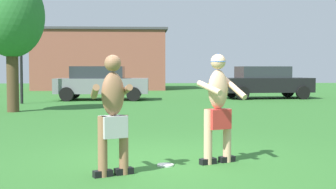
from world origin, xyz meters
The scene contains 9 objects.
ground_plane centered at (0.00, 0.00, 0.00)m, with size 80.00×80.00×0.00m, color #2D6628.
player_with_cap centered at (0.71, -0.15, 0.93)m, with size 0.75×0.74×1.70m.
player_in_gray centered at (-0.86, -0.90, 0.87)m, with size 0.61×0.77×1.66m.
frisbee centered at (-0.12, -0.31, 0.01)m, with size 0.25×0.25×0.03m, color white.
car_gray_mid_lot centered at (-2.36, 14.71, 0.82)m, with size 4.35×2.13×1.58m.
car_black_far_end centered at (5.63, 15.35, 0.82)m, with size 4.45×2.35×1.58m.
lamp_post centered at (-5.49, 12.57, 3.11)m, with size 0.60×0.24×4.98m.
outbuilding_behind_lot centered at (-3.37, 26.77, 2.13)m, with size 9.37×5.91×4.25m.
tree_left_field centered at (-4.83, 8.79, 3.19)m, with size 2.20×2.20×4.64m.
Camera 1 is at (-0.47, -7.26, 1.47)m, focal length 49.80 mm.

